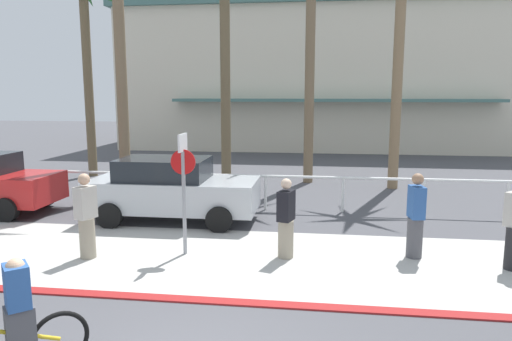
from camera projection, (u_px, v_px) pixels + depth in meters
The scene contains 13 objects.
ground_plane at pixel (271, 199), 15.36m from camera, with size 80.00×80.00×0.00m, color #4C4C51.
sidewalk_strip at pixel (242, 260), 9.68m from camera, with size 44.00×4.00×0.02m, color beige.
curb_paint at pixel (222, 301), 7.72m from camera, with size 44.00×0.24×0.03m, color maroon.
building_backdrop at pixel (331, 77), 31.24m from camera, with size 26.03×11.92×8.79m.
rail_fence at pixel (266, 182), 13.75m from camera, with size 26.75×0.08×1.04m.
stop_sign_bike_lane at pixel (183, 177), 9.75m from camera, with size 0.52×0.56×2.56m.
palm_tree_0 at pixel (86, 35), 18.74m from camera, with size 3.62×2.96×7.65m.
palm_tree_2 at pixel (225, 20), 16.81m from camera, with size 3.18×3.01×7.80m.
car_silver_1 at pixel (172, 189), 12.53m from camera, with size 4.40×2.02×1.69m.
cyclist_yellow_0 at pixel (15, 322), 5.61m from camera, with size 1.40×1.25×1.50m.
pedestrian_0 at pixel (86, 219), 9.65m from camera, with size 0.41×0.47×1.78m.
pedestrian_2 at pixel (416, 219), 9.67m from camera, with size 0.36×0.43×1.78m.
pedestrian_3 at pixel (286, 222), 9.68m from camera, with size 0.40×0.46×1.68m.
Camera 1 is at (1.50, -4.94, 3.37)m, focal length 33.24 mm.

